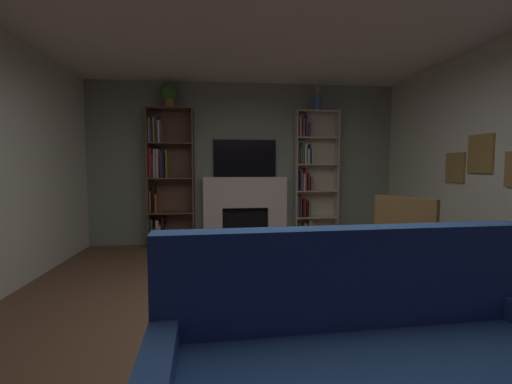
{
  "coord_description": "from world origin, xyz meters",
  "views": [
    {
      "loc": [
        -0.42,
        -2.8,
        1.33
      ],
      "look_at": [
        0.0,
        1.28,
        1.03
      ],
      "focal_mm": 24.5,
      "sensor_mm": 36.0,
      "label": 1
    }
  ],
  "objects_px": {
    "bookshelf_right": "(310,180)",
    "potted_plant": "(170,94)",
    "tv": "(245,158)",
    "coffee_table": "(321,302)",
    "vase_with_flowers": "(317,103)",
    "armchair": "(394,247)",
    "fireplace": "(245,209)",
    "bookshelf_left": "(166,179)"
  },
  "relations": [
    {
      "from": "bookshelf_left",
      "to": "potted_plant",
      "type": "relative_size",
      "value": 5.74
    },
    {
      "from": "tv",
      "to": "armchair",
      "type": "relative_size",
      "value": 1.05
    },
    {
      "from": "fireplace",
      "to": "bookshelf_left",
      "type": "bearing_deg",
      "value": -179.66
    },
    {
      "from": "potted_plant",
      "to": "coffee_table",
      "type": "bearing_deg",
      "value": -66.36
    },
    {
      "from": "bookshelf_right",
      "to": "armchair",
      "type": "distance_m",
      "value": 2.64
    },
    {
      "from": "tv",
      "to": "bookshelf_left",
      "type": "distance_m",
      "value": 1.36
    },
    {
      "from": "bookshelf_right",
      "to": "potted_plant",
      "type": "relative_size",
      "value": 5.74
    },
    {
      "from": "tv",
      "to": "coffee_table",
      "type": "relative_size",
      "value": 1.07
    },
    {
      "from": "vase_with_flowers",
      "to": "armchair",
      "type": "bearing_deg",
      "value": -87.4
    },
    {
      "from": "armchair",
      "to": "bookshelf_right",
      "type": "bearing_deg",
      "value": 94.59
    },
    {
      "from": "fireplace",
      "to": "potted_plant",
      "type": "bearing_deg",
      "value": -177.72
    },
    {
      "from": "potted_plant",
      "to": "armchair",
      "type": "bearing_deg",
      "value": -44.46
    },
    {
      "from": "armchair",
      "to": "potted_plant",
      "type": "bearing_deg",
      "value": 135.54
    },
    {
      "from": "tv",
      "to": "coffee_table",
      "type": "xyz_separation_m",
      "value": [
        0.29,
        -3.58,
        -1.11
      ]
    },
    {
      "from": "potted_plant",
      "to": "armchair",
      "type": "xyz_separation_m",
      "value": [
        2.56,
        -2.51,
        -1.98
      ]
    },
    {
      "from": "tv",
      "to": "potted_plant",
      "type": "distance_m",
      "value": 1.6
    },
    {
      "from": "potted_plant",
      "to": "coffee_table",
      "type": "distance_m",
      "value": 4.34
    },
    {
      "from": "bookshelf_right",
      "to": "armchair",
      "type": "xyz_separation_m",
      "value": [
        0.21,
        -2.56,
        -0.58
      ]
    },
    {
      "from": "coffee_table",
      "to": "tv",
      "type": "bearing_deg",
      "value": 94.7
    },
    {
      "from": "armchair",
      "to": "vase_with_flowers",
      "type": "bearing_deg",
      "value": 92.6
    },
    {
      "from": "fireplace",
      "to": "tv",
      "type": "bearing_deg",
      "value": 90.0
    },
    {
      "from": "bookshelf_left",
      "to": "potted_plant",
      "type": "bearing_deg",
      "value": -22.81
    },
    {
      "from": "fireplace",
      "to": "potted_plant",
      "type": "height_order",
      "value": "potted_plant"
    },
    {
      "from": "bookshelf_right",
      "to": "coffee_table",
      "type": "distance_m",
      "value": 3.69
    },
    {
      "from": "armchair",
      "to": "coffee_table",
      "type": "bearing_deg",
      "value": -137.47
    },
    {
      "from": "bookshelf_left",
      "to": "coffee_table",
      "type": "distance_m",
      "value": 3.93
    },
    {
      "from": "bookshelf_left",
      "to": "coffee_table",
      "type": "bearing_deg",
      "value": -65.28
    },
    {
      "from": "bookshelf_left",
      "to": "bookshelf_right",
      "type": "bearing_deg",
      "value": 0.37
    },
    {
      "from": "tv",
      "to": "coffee_table",
      "type": "bearing_deg",
      "value": -85.3
    },
    {
      "from": "bookshelf_right",
      "to": "vase_with_flowers",
      "type": "bearing_deg",
      "value": -31.56
    },
    {
      "from": "tv",
      "to": "potted_plant",
      "type": "xyz_separation_m",
      "value": [
        -1.22,
        -0.12,
        1.03
      ]
    },
    {
      "from": "tv",
      "to": "bookshelf_right",
      "type": "xyz_separation_m",
      "value": [
        1.13,
        -0.06,
        -0.38
      ]
    },
    {
      "from": "tv",
      "to": "vase_with_flowers",
      "type": "xyz_separation_m",
      "value": [
        1.22,
        -0.12,
        0.93
      ]
    },
    {
      "from": "bookshelf_left",
      "to": "armchair",
      "type": "height_order",
      "value": "bookshelf_left"
    },
    {
      "from": "bookshelf_right",
      "to": "vase_with_flowers",
      "type": "height_order",
      "value": "vase_with_flowers"
    },
    {
      "from": "vase_with_flowers",
      "to": "potted_plant",
      "type": "bearing_deg",
      "value": 180.0
    },
    {
      "from": "vase_with_flowers",
      "to": "coffee_table",
      "type": "bearing_deg",
      "value": -104.98
    },
    {
      "from": "tv",
      "to": "fireplace",
      "type": "bearing_deg",
      "value": -90.0
    },
    {
      "from": "fireplace",
      "to": "armchair",
      "type": "relative_size",
      "value": 1.49
    },
    {
      "from": "bookshelf_right",
      "to": "potted_plant",
      "type": "bearing_deg",
      "value": -178.63
    },
    {
      "from": "bookshelf_right",
      "to": "potted_plant",
      "type": "distance_m",
      "value": 2.74
    },
    {
      "from": "armchair",
      "to": "coffee_table",
      "type": "height_order",
      "value": "armchair"
    }
  ]
}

